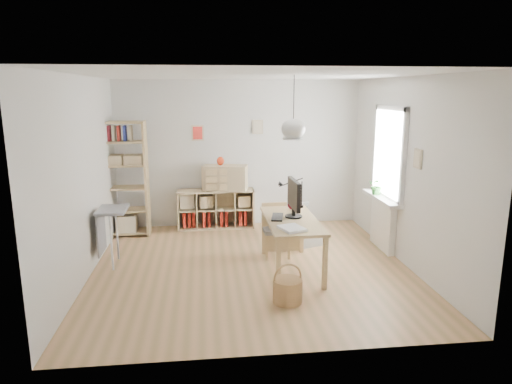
{
  "coord_description": "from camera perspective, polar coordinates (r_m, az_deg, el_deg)",
  "views": [
    {
      "loc": [
        -0.64,
        -6.17,
        2.49
      ],
      "look_at": [
        0.1,
        0.3,
        1.05
      ],
      "focal_mm": 32.0,
      "sensor_mm": 36.0,
      "label": 1
    }
  ],
  "objects": [
    {
      "name": "monitor",
      "position": [
        6.41,
        4.76,
        -0.54
      ],
      "size": [
        0.25,
        0.62,
        0.54
      ],
      "rotation": [
        0.0,
        0.0,
        0.02
      ],
      "color": "black",
      "rests_on": "desk"
    },
    {
      "name": "room_shell",
      "position": [
        6.15,
        4.69,
        7.88
      ],
      "size": [
        4.5,
        4.5,
        4.5
      ],
      "color": "white",
      "rests_on": "ground"
    },
    {
      "name": "drawer_chest",
      "position": [
        8.36,
        -3.89,
        1.8
      ],
      "size": [
        0.85,
        0.53,
        0.45
      ],
      "primitive_type": "cube",
      "rotation": [
        0.0,
        0.0,
        -0.22
      ],
      "color": "tan",
      "rests_on": "cube_shelf"
    },
    {
      "name": "side_table",
      "position": [
        6.91,
        -17.98,
        -3.44
      ],
      "size": [
        0.4,
        0.55,
        0.85
      ],
      "color": "gray",
      "rests_on": "ground"
    },
    {
      "name": "red_vase",
      "position": [
        8.3,
        -4.47,
        3.87
      ],
      "size": [
        0.13,
        0.13,
        0.16
      ],
      "primitive_type": "ellipsoid",
      "color": "#AB280E",
      "rests_on": "drawer_chest"
    },
    {
      "name": "keyboard",
      "position": [
        6.43,
        2.68,
        -3.15
      ],
      "size": [
        0.23,
        0.43,
        0.02
      ],
      "primitive_type": "cube",
      "rotation": [
        0.0,
        0.0,
        -0.21
      ],
      "color": "black",
      "rests_on": "desk"
    },
    {
      "name": "chair",
      "position": [
        7.04,
        2.45,
        -4.3
      ],
      "size": [
        0.4,
        0.4,
        0.81
      ],
      "rotation": [
        0.0,
        0.0,
        0.02
      ],
      "color": "gray",
      "rests_on": "ground"
    },
    {
      "name": "paper_tray",
      "position": [
        5.9,
        4.51,
        -4.56
      ],
      "size": [
        0.37,
        0.41,
        0.03
      ],
      "primitive_type": "cube",
      "rotation": [
        0.0,
        0.0,
        0.33
      ],
      "color": "white",
      "rests_on": "desk"
    },
    {
      "name": "radiator",
      "position": [
        7.63,
        15.57,
        -3.91
      ],
      "size": [
        0.1,
        0.8,
        0.8
      ],
      "primitive_type": "cube",
      "color": "white",
      "rests_on": "ground"
    },
    {
      "name": "cube_shelf",
      "position": [
        8.54,
        -5.18,
        -2.46
      ],
      "size": [
        1.4,
        0.38,
        0.72
      ],
      "color": "tan",
      "rests_on": "ground"
    },
    {
      "name": "desk",
      "position": [
        6.4,
        4.47,
        -4.21
      ],
      "size": [
        0.7,
        1.5,
        0.75
      ],
      "color": "tan",
      "rests_on": "ground"
    },
    {
      "name": "potted_plant",
      "position": [
        7.59,
        14.92,
        0.78
      ],
      "size": [
        0.33,
        0.31,
        0.29
      ],
      "primitive_type": "imported",
      "rotation": [
        0.0,
        0.0,
        -0.41
      ],
      "color": "#266124",
      "rests_on": "windowsill"
    },
    {
      "name": "window_unit",
      "position": [
        7.41,
        16.34,
        4.68
      ],
      "size": [
        0.07,
        1.16,
        1.46
      ],
      "color": "white",
      "rests_on": "ground"
    },
    {
      "name": "yarn_ball",
      "position": [
        6.87,
        4.61,
        -1.55
      ],
      "size": [
        0.16,
        0.16,
        0.16
      ],
      "primitive_type": "sphere",
      "color": "#4C0A17",
      "rests_on": "desk"
    },
    {
      "name": "storage_chest",
      "position": [
        7.66,
        5.61,
        -4.93
      ],
      "size": [
        0.79,
        0.84,
        0.64
      ],
      "rotation": [
        0.0,
        0.0,
        0.34
      ],
      "color": "silver",
      "rests_on": "ground"
    },
    {
      "name": "ground",
      "position": [
        6.68,
        -0.57,
        -9.41
      ],
      "size": [
        4.5,
        4.5,
        0.0
      ],
      "primitive_type": "plane",
      "color": "tan",
      "rests_on": "ground"
    },
    {
      "name": "task_lamp",
      "position": [
        6.85,
        4.21,
        0.29
      ],
      "size": [
        0.41,
        0.15,
        0.44
      ],
      "color": "black",
      "rests_on": "desk"
    },
    {
      "name": "tall_bookshelf",
      "position": [
        8.21,
        -16.23,
        2.14
      ],
      "size": [
        0.8,
        0.38,
        2.0
      ],
      "color": "tan",
      "rests_on": "ground"
    },
    {
      "name": "windowsill",
      "position": [
        7.5,
        15.41,
        -0.77
      ],
      "size": [
        0.22,
        1.2,
        0.06
      ],
      "primitive_type": "cube",
      "color": "white",
      "rests_on": "radiator"
    },
    {
      "name": "wicker_basket",
      "position": [
        5.61,
        3.96,
        -12.08
      ],
      "size": [
        0.36,
        0.35,
        0.49
      ],
      "rotation": [
        0.0,
        0.0,
        0.18
      ],
      "color": "#A37A49",
      "rests_on": "ground"
    }
  ]
}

